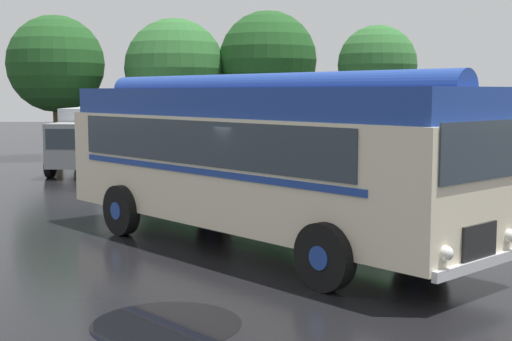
{
  "coord_description": "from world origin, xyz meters",
  "views": [
    {
      "loc": [
        -0.07,
        -13.9,
        3.13
      ],
      "look_at": [
        -0.54,
        1.75,
        1.4
      ],
      "focal_mm": 50.0,
      "sensor_mm": 36.0,
      "label": 1
    }
  ],
  "objects": [
    {
      "name": "box_van",
      "position": [
        -7.31,
        13.93,
        1.36
      ],
      "size": [
        2.41,
        5.8,
        2.5
      ],
      "color": "#B2B7BC",
      "rests_on": "ground"
    },
    {
      "name": "ground_plane",
      "position": [
        0.0,
        0.0,
        0.0
      ],
      "size": [
        120.0,
        120.0,
        0.0
      ],
      "primitive_type": "plane",
      "color": "black"
    },
    {
      "name": "tree_left_of_centre",
      "position": [
        -4.96,
        19.72,
        4.19
      ],
      "size": [
        4.69,
        4.69,
        6.56
      ],
      "color": "#4C3823",
      "rests_on": "ground"
    },
    {
      "name": "car_near_left",
      "position": [
        -4.51,
        14.32,
        0.85
      ],
      "size": [
        2.41,
        4.4,
        1.66
      ],
      "color": "#4C5156",
      "rests_on": "ground"
    },
    {
      "name": "car_mid_left",
      "position": [
        -2.14,
        14.31,
        0.85
      ],
      "size": [
        2.06,
        4.25,
        1.66
      ],
      "color": "#144C28",
      "rests_on": "ground"
    },
    {
      "name": "tree_right_of_centre",
      "position": [
        4.43,
        18.55,
        4.25
      ],
      "size": [
        3.55,
        3.55,
        6.11
      ],
      "color": "#4C3823",
      "rests_on": "ground"
    },
    {
      "name": "car_mid_right",
      "position": [
        0.78,
        13.82,
        0.85
      ],
      "size": [
        2.38,
        4.39,
        1.66
      ],
      "color": "#144C28",
      "rests_on": "ground"
    },
    {
      "name": "tree_centre",
      "position": [
        -0.49,
        19.86,
        4.7
      ],
      "size": [
        4.58,
        4.58,
        6.9
      ],
      "color": "#4C3823",
      "rests_on": "ground"
    },
    {
      "name": "vintage_bus",
      "position": [
        -0.53,
        0.24,
        1.89
      ],
      "size": [
        8.76,
        8.95,
        3.49
      ],
      "color": "beige",
      "rests_on": "ground"
    },
    {
      "name": "puddle_patch",
      "position": [
        -1.57,
        -4.58,
        0.0
      ],
      "size": [
        2.05,
        2.05,
        0.01
      ],
      "primitive_type": "cylinder",
      "color": "black",
      "rests_on": "ground"
    },
    {
      "name": "tree_far_left",
      "position": [
        -10.5,
        19.39,
        4.45
      ],
      "size": [
        4.51,
        4.51,
        6.69
      ],
      "color": "#4C3823",
      "rests_on": "ground"
    }
  ]
}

